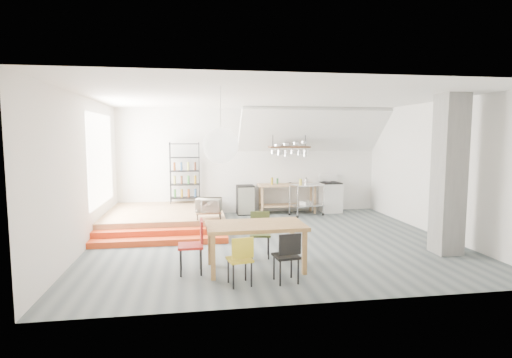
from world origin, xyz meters
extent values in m
plane|color=#4B5557|center=(0.00, 0.00, 0.00)|extent=(8.00, 8.00, 0.00)
cube|color=silver|center=(0.00, 3.50, 1.60)|extent=(8.00, 0.04, 3.20)
cube|color=silver|center=(-4.00, 0.00, 1.60)|extent=(0.04, 7.00, 3.20)
cube|color=silver|center=(4.00, 0.00, 1.60)|extent=(0.04, 7.00, 3.20)
cube|color=white|center=(0.00, 0.00, 3.20)|extent=(8.00, 7.00, 0.02)
cube|color=white|center=(1.80, 2.90, 2.55)|extent=(4.40, 1.44, 1.32)
cube|color=white|center=(-3.98, 1.50, 1.80)|extent=(0.02, 2.50, 2.20)
cube|color=#99754C|center=(-2.50, 2.00, 0.20)|extent=(3.00, 3.00, 0.40)
cube|color=#DB4419|center=(-2.50, 0.05, 0.07)|extent=(3.00, 0.35, 0.13)
cube|color=#DB4419|center=(-2.50, 0.40, 0.13)|extent=(3.00, 0.35, 0.27)
cube|color=slate|center=(3.30, -1.50, 1.60)|extent=(0.50, 0.50, 3.20)
cube|color=#99754C|center=(1.10, 3.15, 0.88)|extent=(1.80, 0.60, 0.06)
cube|color=#99754C|center=(1.10, 3.15, 0.25)|extent=(1.70, 0.55, 0.04)
cube|color=#99754C|center=(1.92, 3.37, 0.43)|extent=(0.06, 0.06, 0.86)
cube|color=#99754C|center=(0.28, 3.37, 0.43)|extent=(0.06, 0.06, 0.86)
cube|color=#99754C|center=(1.92, 2.93, 0.43)|extent=(0.06, 0.06, 0.86)
cube|color=#99754C|center=(0.28, 2.93, 0.43)|extent=(0.06, 0.06, 0.86)
cube|color=white|center=(2.50, 3.15, 0.45)|extent=(0.60, 0.60, 0.90)
cube|color=black|center=(2.50, 3.15, 0.92)|extent=(0.58, 0.58, 0.03)
cube|color=white|center=(2.50, 3.43, 1.05)|extent=(0.60, 0.05, 0.25)
cylinder|color=black|center=(2.64, 3.29, 0.94)|extent=(0.18, 0.18, 0.02)
cylinder|color=black|center=(2.36, 3.29, 0.94)|extent=(0.18, 0.18, 0.02)
cylinder|color=black|center=(2.64, 3.01, 0.94)|extent=(0.18, 0.18, 0.02)
cylinder|color=black|center=(2.36, 3.01, 0.94)|extent=(0.18, 0.18, 0.02)
cube|color=#43291B|center=(1.10, 2.95, 2.05)|extent=(1.20, 0.50, 0.05)
cylinder|color=black|center=(0.60, 2.95, 2.62)|extent=(0.02, 0.02, 1.15)
cylinder|color=black|center=(1.60, 2.95, 2.62)|extent=(0.02, 0.02, 1.15)
cylinder|color=silver|center=(0.60, 2.90, 1.91)|extent=(0.16, 0.16, 0.12)
cylinder|color=silver|center=(0.80, 2.90, 1.89)|extent=(0.20, 0.20, 0.16)
cylinder|color=silver|center=(1.00, 2.90, 1.87)|extent=(0.16, 0.16, 0.20)
cylinder|color=silver|center=(1.20, 2.90, 1.91)|extent=(0.20, 0.20, 0.12)
cylinder|color=silver|center=(1.40, 2.90, 1.89)|extent=(0.16, 0.16, 0.16)
cylinder|color=silver|center=(1.60, 2.90, 1.87)|extent=(0.20, 0.20, 0.20)
cylinder|color=black|center=(-1.58, 3.38, 1.30)|extent=(0.02, 0.02, 1.80)
cylinder|color=black|center=(-2.42, 3.38, 1.30)|extent=(0.02, 0.02, 1.80)
cylinder|color=black|center=(-1.58, 3.02, 1.30)|extent=(0.02, 0.02, 1.80)
cylinder|color=black|center=(-2.42, 3.02, 1.30)|extent=(0.02, 0.02, 1.80)
cube|color=black|center=(-2.00, 3.20, 0.55)|extent=(0.88, 0.38, 0.02)
cube|color=black|center=(-2.00, 3.20, 0.95)|extent=(0.88, 0.38, 0.02)
cube|color=black|center=(-2.00, 3.20, 1.35)|extent=(0.88, 0.38, 0.02)
cube|color=black|center=(-2.00, 3.20, 1.75)|extent=(0.88, 0.38, 0.02)
cube|color=black|center=(-2.00, 3.20, 2.15)|extent=(0.88, 0.38, 0.03)
cylinder|color=#398234|center=(-2.00, 3.20, 0.69)|extent=(0.07, 0.07, 0.24)
cylinder|color=olive|center=(-2.00, 3.20, 1.09)|extent=(0.07, 0.07, 0.24)
cylinder|color=brown|center=(-2.00, 3.20, 1.49)|extent=(0.07, 0.07, 0.24)
cube|color=#99754C|center=(-1.40, 0.75, 0.55)|extent=(0.60, 0.40, 0.03)
cylinder|color=black|center=(-1.13, 0.92, 0.47)|extent=(0.02, 0.02, 0.13)
cylinder|color=black|center=(-1.67, 0.92, 0.47)|extent=(0.02, 0.02, 0.13)
cylinder|color=black|center=(-1.13, 0.58, 0.47)|extent=(0.02, 0.02, 0.13)
cylinder|color=black|center=(-1.67, 0.58, 0.47)|extent=(0.02, 0.02, 0.13)
sphere|color=white|center=(-1.28, -1.92, 2.20)|extent=(0.60, 0.60, 0.60)
cube|color=brown|center=(-0.68, -1.90, 0.79)|extent=(1.75, 1.01, 0.06)
cube|color=brown|center=(0.10, -1.48, 0.38)|extent=(0.08, 0.08, 0.76)
cube|color=brown|center=(-1.46, -1.51, 0.38)|extent=(0.08, 0.08, 0.76)
cube|color=brown|center=(0.11, -2.30, 0.38)|extent=(0.08, 0.08, 0.76)
cube|color=brown|center=(-1.45, -2.33, 0.38)|extent=(0.08, 0.08, 0.76)
cube|color=gold|center=(-1.04, -2.62, 0.41)|extent=(0.43, 0.43, 0.04)
cube|color=gold|center=(-1.01, -2.78, 0.64)|extent=(0.35, 0.10, 0.32)
cylinder|color=black|center=(-1.16, -2.79, 0.20)|extent=(0.03, 0.03, 0.40)
cylinder|color=black|center=(-0.87, -2.73, 0.20)|extent=(0.03, 0.03, 0.40)
cylinder|color=black|center=(-1.21, -2.50, 0.20)|extent=(0.03, 0.03, 0.40)
cylinder|color=black|center=(-0.92, -2.44, 0.20)|extent=(0.03, 0.03, 0.40)
cube|color=black|center=(-0.28, -2.60, 0.43)|extent=(0.43, 0.43, 0.04)
cube|color=black|center=(-0.26, -2.77, 0.67)|extent=(0.36, 0.08, 0.33)
cylinder|color=black|center=(-0.41, -2.77, 0.21)|extent=(0.03, 0.03, 0.42)
cylinder|color=black|center=(-0.11, -2.73, 0.21)|extent=(0.03, 0.03, 0.42)
cylinder|color=black|center=(-0.45, -2.47, 0.21)|extent=(0.03, 0.03, 0.42)
cylinder|color=black|center=(-0.15, -2.43, 0.21)|extent=(0.03, 0.03, 0.42)
cube|color=#495729|center=(-0.47, -1.20, 0.45)|extent=(0.46, 0.46, 0.04)
cube|color=#495729|center=(-0.45, -1.02, 0.70)|extent=(0.38, 0.10, 0.35)
cylinder|color=black|center=(-0.29, -1.06, 0.22)|extent=(0.03, 0.03, 0.44)
cylinder|color=black|center=(-0.61, -1.01, 0.22)|extent=(0.03, 0.03, 0.44)
cylinder|color=black|center=(-0.34, -1.38, 0.22)|extent=(0.03, 0.03, 0.44)
cylinder|color=black|center=(-0.66, -1.33, 0.22)|extent=(0.03, 0.03, 0.44)
cube|color=maroon|center=(-1.81, -1.93, 0.48)|extent=(0.43, 0.43, 0.04)
cube|color=maroon|center=(-1.62, -1.92, 0.75)|extent=(0.05, 0.41, 0.37)
cylinder|color=black|center=(-1.64, -2.09, 0.23)|extent=(0.03, 0.03, 0.47)
cylinder|color=black|center=(-1.64, -1.75, 0.23)|extent=(0.03, 0.03, 0.47)
cylinder|color=black|center=(-1.98, -2.10, 0.23)|extent=(0.03, 0.03, 0.47)
cylinder|color=black|center=(-1.98, -1.76, 0.23)|extent=(0.03, 0.03, 0.47)
cube|color=silver|center=(1.58, 2.70, 0.93)|extent=(1.06, 0.76, 0.04)
cube|color=silver|center=(1.58, 2.70, 0.32)|extent=(1.06, 0.76, 0.03)
cylinder|color=silver|center=(1.95, 3.04, 0.48)|extent=(0.03, 0.03, 0.91)
sphere|color=black|center=(1.95, 3.04, 0.04)|extent=(0.08, 0.08, 0.08)
cylinder|color=silver|center=(1.10, 2.81, 0.48)|extent=(0.03, 0.03, 0.91)
sphere|color=black|center=(1.10, 2.81, 0.04)|extent=(0.08, 0.08, 0.08)
cylinder|color=silver|center=(2.07, 2.59, 0.48)|extent=(0.03, 0.03, 0.91)
sphere|color=black|center=(2.07, 2.59, 0.04)|extent=(0.08, 0.08, 0.08)
cylinder|color=silver|center=(1.22, 2.36, 0.48)|extent=(0.03, 0.03, 0.91)
sphere|color=black|center=(1.22, 2.36, 0.04)|extent=(0.08, 0.08, 0.08)
cube|color=black|center=(-0.20, 3.20, 0.44)|extent=(0.52, 0.52, 0.89)
imported|color=beige|center=(-1.40, 0.75, 0.73)|extent=(0.66, 0.52, 0.33)
imported|color=silver|center=(1.19, 3.10, 0.93)|extent=(0.23, 0.23, 0.05)
camera|label=1|loc=(-1.73, -8.73, 2.35)|focal=28.00mm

